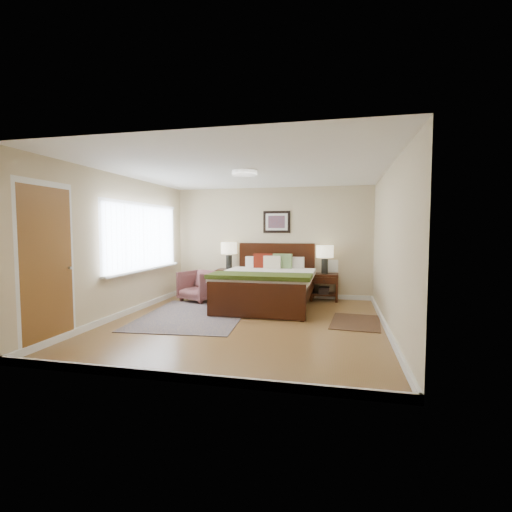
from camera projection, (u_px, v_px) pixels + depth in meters
name	position (u px, v px, depth m)	size (l,w,h in m)	color
floor	(245.00, 323.00, 6.15)	(5.00, 5.00, 0.00)	brown
back_wall	(272.00, 243.00, 8.50)	(4.50, 0.04, 2.50)	#C3B68D
front_wall	(182.00, 259.00, 3.63)	(4.50, 0.04, 2.50)	#C3B68D
left_wall	(122.00, 246.00, 6.56)	(0.04, 5.00, 2.50)	#C3B68D
right_wall	(389.00, 249.00, 5.58)	(0.04, 5.00, 2.50)	#C3B68D
ceiling	(245.00, 170.00, 5.98)	(4.50, 5.00, 0.02)	white
window	(145.00, 238.00, 7.22)	(0.11, 2.72, 1.32)	silver
door	(47.00, 265.00, 4.86)	(0.06, 1.00, 2.18)	silver
ceil_fixture	(245.00, 172.00, 5.98)	(0.44, 0.44, 0.08)	white
bed	(268.00, 279.00, 7.44)	(1.86, 2.26, 1.22)	black
wall_art	(277.00, 222.00, 8.41)	(0.62, 0.05, 0.50)	black
nightstand_left	(229.00, 275.00, 8.51)	(0.54, 0.48, 0.64)	black
nightstand_right	(324.00, 284.00, 8.06)	(0.59, 0.44, 0.59)	black
lamp_left	(229.00, 250.00, 8.50)	(0.37, 0.37, 0.61)	black
lamp_right	(325.00, 254.00, 8.03)	(0.37, 0.37, 0.61)	black
armchair	(199.00, 286.00, 8.01)	(0.70, 0.72, 0.66)	brown
rug_persian	(194.00, 315.00, 6.65)	(1.77, 2.50, 0.01)	#0D1F43
rug_navy	(356.00, 322.00, 6.17)	(0.78, 1.17, 0.01)	black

